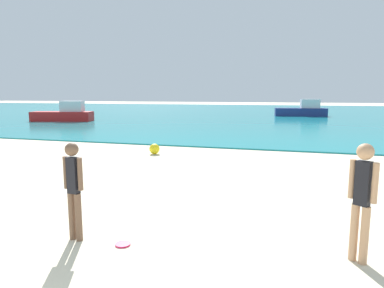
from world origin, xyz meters
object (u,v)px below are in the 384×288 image
(person_distant, at_px, (362,196))
(beach_ball, at_px, (154,149))
(person_standing, at_px, (74,186))
(boat_far, at_px, (302,110))
(frisbee, at_px, (123,244))
(boat_near, at_px, (65,114))

(person_distant, bearing_deg, beach_ball, -15.00)
(beach_ball, bearing_deg, person_distant, -49.76)
(person_standing, distance_m, beach_ball, 7.77)
(boat_far, bearing_deg, person_standing, 75.93)
(frisbee, height_order, person_distant, person_distant)
(frisbee, distance_m, boat_far, 32.69)
(boat_far, relative_size, beach_ball, 13.21)
(frisbee, xyz_separation_m, boat_far, (3.50, 32.50, 0.65))
(frisbee, height_order, boat_far, boat_far)
(person_standing, height_order, frisbee, person_standing)
(frisbee, distance_m, boat_near, 25.52)
(person_standing, relative_size, boat_far, 0.29)
(frisbee, xyz_separation_m, beach_ball, (-2.62, 7.49, 0.19))
(person_distant, height_order, beach_ball, person_distant)
(boat_near, bearing_deg, person_distant, 119.47)
(frisbee, relative_size, person_distant, 0.14)
(frisbee, height_order, boat_near, boat_near)
(person_distant, relative_size, boat_far, 0.31)
(person_distant, height_order, boat_near, boat_near)
(boat_near, bearing_deg, beach_ball, 121.83)
(boat_far, bearing_deg, person_distant, 83.17)
(boat_near, height_order, boat_far, boat_far)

